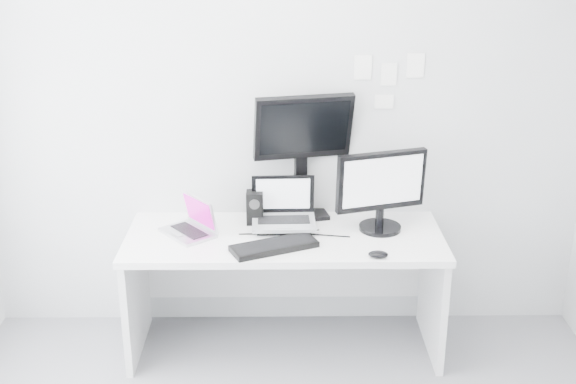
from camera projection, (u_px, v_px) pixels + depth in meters
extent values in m
plane|color=#B7B9BB|center=(284.00, 113.00, 4.28)|extent=(3.60, 0.00, 3.60)
cube|color=white|center=(285.00, 292.00, 4.30)|extent=(1.80, 0.70, 0.73)
cube|color=#B5B5BA|center=(187.00, 216.00, 4.14)|extent=(0.37, 0.38, 0.23)
cube|color=black|center=(255.00, 207.00, 4.30)|extent=(0.13, 0.13, 0.20)
cube|color=#A2A4A8|center=(284.00, 205.00, 4.20)|extent=(0.37, 0.29, 0.30)
cube|color=black|center=(302.00, 155.00, 4.30)|extent=(0.60, 0.33, 0.78)
cube|color=black|center=(382.00, 190.00, 4.16)|extent=(0.58, 0.39, 0.48)
cube|color=black|center=(274.00, 246.00, 3.99)|extent=(0.50, 0.34, 0.03)
ellipsoid|color=black|center=(378.00, 254.00, 3.89)|extent=(0.11, 0.08, 0.04)
cube|color=white|center=(363.00, 67.00, 4.18)|extent=(0.10, 0.00, 0.14)
cube|color=white|center=(389.00, 74.00, 4.20)|extent=(0.09, 0.00, 0.13)
cube|color=white|center=(416.00, 66.00, 4.18)|extent=(0.10, 0.00, 0.14)
cube|color=white|center=(384.00, 102.00, 4.25)|extent=(0.11, 0.00, 0.08)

